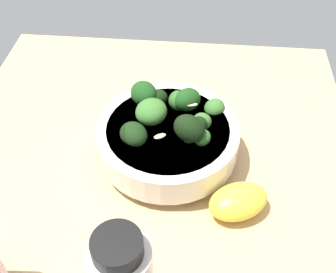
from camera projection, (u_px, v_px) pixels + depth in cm
name	position (u px, v px, depth cm)	size (l,w,h in cm)	color
ground_plane	(152.00, 164.00, 66.09)	(63.51, 63.51, 4.52)	tan
bowl_of_broccoli	(168.00, 134.00, 61.51)	(20.85, 20.85, 11.07)	silver
lemon_wedge	(238.00, 201.00, 55.69)	(8.32, 5.51, 4.13)	yellow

